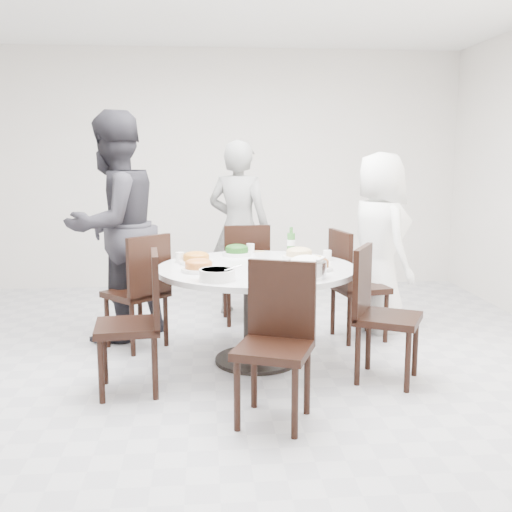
{
  "coord_description": "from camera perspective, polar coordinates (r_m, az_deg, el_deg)",
  "views": [
    {
      "loc": [
        -0.05,
        -4.19,
        1.58
      ],
      "look_at": [
        0.33,
        0.28,
        0.82
      ],
      "focal_mm": 42.0,
      "sensor_mm": 36.0,
      "label": 1
    }
  ],
  "objects": [
    {
      "name": "chair_nw",
      "position": [
        5.02,
        -11.4,
        -3.27
      ],
      "size": [
        0.59,
        0.59,
        0.95
      ],
      "primitive_type": "cube",
      "rotation": [
        0.0,
        0.0,
        3.91
      ],
      "color": "black",
      "rests_on": "floor"
    },
    {
      "name": "tea_cups",
      "position": [
        5.07,
        -0.6,
        0.67
      ],
      "size": [
        0.07,
        0.07,
        0.08
      ],
      "primitive_type": "cylinder",
      "color": "white",
      "rests_on": "dining_table"
    },
    {
      "name": "rice_bowl",
      "position": [
        4.11,
        4.88,
        -1.26
      ],
      "size": [
        0.27,
        0.27,
        0.11
      ],
      "primitive_type": "cylinder",
      "color": "silver",
      "rests_on": "dining_table"
    },
    {
      "name": "chair_s",
      "position": [
        3.55,
        1.67,
        -8.53
      ],
      "size": [
        0.54,
        0.54,
        0.95
      ],
      "primitive_type": "cube",
      "rotation": [
        0.0,
        0.0,
        5.91
      ],
      "color": "black",
      "rests_on": "floor"
    },
    {
      "name": "wall_front",
      "position": [
        1.2,
        -2.38,
        1.01
      ],
      "size": [
        6.0,
        0.01,
        2.8
      ],
      "primitive_type": "cube",
      "color": "white",
      "rests_on": "ground"
    },
    {
      "name": "chair_sw",
      "position": [
        4.09,
        -12.14,
        -6.29
      ],
      "size": [
        0.46,
        0.46,
        0.95
      ],
      "primitive_type": "cube",
      "rotation": [
        0.0,
        0.0,
        4.81
      ],
      "color": "black",
      "rests_on": "floor"
    },
    {
      "name": "chair_n",
      "position": [
        5.67,
        -1.1,
        -1.61
      ],
      "size": [
        0.45,
        0.45,
        0.95
      ],
      "primitive_type": "cube",
      "rotation": [
        0.0,
        0.0,
        3.21
      ],
      "color": "black",
      "rests_on": "floor"
    },
    {
      "name": "chair_se",
      "position": [
        4.29,
        12.5,
        -5.53
      ],
      "size": [
        0.57,
        0.57,
        0.95
      ],
      "primitive_type": "cube",
      "rotation": [
        0.0,
        0.0,
        7.37
      ],
      "color": "black",
      "rests_on": "floor"
    },
    {
      "name": "dining_table",
      "position": [
        4.59,
        0.05,
        -5.59
      ],
      "size": [
        1.5,
        1.5,
        0.75
      ],
      "primitive_type": "cylinder",
      "color": "silver",
      "rests_on": "floor"
    },
    {
      "name": "diner_middle",
      "position": [
        5.9,
        -1.64,
        2.63
      ],
      "size": [
        0.74,
        0.63,
        1.72
      ],
      "primitive_type": "imported",
      "rotation": [
        0.0,
        0.0,
        2.72
      ],
      "color": "black",
      "rests_on": "floor"
    },
    {
      "name": "dish_orange",
      "position": [
        4.64,
        -5.71,
        -0.3
      ],
      "size": [
        0.26,
        0.26,
        0.07
      ],
      "primitive_type": "cylinder",
      "color": "white",
      "rests_on": "dining_table"
    },
    {
      "name": "diner_left",
      "position": [
        5.24,
        -13.39,
        2.72
      ],
      "size": [
        1.17,
        1.2,
        1.95
      ],
      "primitive_type": "imported",
      "rotation": [
        0.0,
        0.0,
        4.04
      ],
      "color": "black",
      "rests_on": "floor"
    },
    {
      "name": "dish_greens",
      "position": [
        5.0,
        -1.83,
        0.43
      ],
      "size": [
        0.24,
        0.24,
        0.06
      ],
      "primitive_type": "cylinder",
      "color": "white",
      "rests_on": "dining_table"
    },
    {
      "name": "diner_right",
      "position": [
        5.47,
        11.63,
        1.26
      ],
      "size": [
        0.7,
        0.89,
        1.61
      ],
      "primitive_type": "imported",
      "rotation": [
        0.0,
        0.0,
        1.83
      ],
      "color": "white",
      "rests_on": "floor"
    },
    {
      "name": "dish_redbrown",
      "position": [
        4.38,
        5.62,
        -0.9
      ],
      "size": [
        0.26,
        0.26,
        0.07
      ],
      "primitive_type": "cylinder",
      "color": "white",
      "rests_on": "dining_table"
    },
    {
      "name": "chair_ne",
      "position": [
        5.22,
        9.85,
        -2.73
      ],
      "size": [
        0.49,
        0.49,
        0.95
      ],
      "primitive_type": "cube",
      "rotation": [
        0.0,
        0.0,
        1.77
      ],
      "color": "black",
      "rests_on": "floor"
    },
    {
      "name": "soup_bowl",
      "position": [
        4.01,
        -3.72,
        -1.79
      ],
      "size": [
        0.24,
        0.24,
        0.07
      ],
      "primitive_type": "cylinder",
      "color": "white",
      "rests_on": "dining_table"
    },
    {
      "name": "dish_pale",
      "position": [
        4.84,
        4.11,
        0.15
      ],
      "size": [
        0.27,
        0.27,
        0.07
      ],
      "primitive_type": "cylinder",
      "color": "white",
      "rests_on": "dining_table"
    },
    {
      "name": "chopsticks",
      "position": [
        5.17,
        -0.91,
        0.45
      ],
      "size": [
        0.24,
        0.04,
        0.01
      ],
      "primitive_type": null,
      "color": "tan",
      "rests_on": "dining_table"
    },
    {
      "name": "beverage_bottle",
      "position": [
        5.04,
        3.36,
        1.46
      ],
      "size": [
        0.07,
        0.07,
        0.23
      ],
      "primitive_type": "cylinder",
      "color": "#33752E",
      "rests_on": "dining_table"
    },
    {
      "name": "floor",
      "position": [
        4.48,
        -3.95,
        -11.06
      ],
      "size": [
        6.0,
        6.0,
        0.01
      ],
      "primitive_type": "cube",
      "color": "silver",
      "rests_on": "ground"
    },
    {
      "name": "wall_back",
      "position": [
        7.19,
        -4.48,
        8.16
      ],
      "size": [
        6.0,
        0.01,
        2.8
      ],
      "primitive_type": "cube",
      "color": "white",
      "rests_on": "ground"
    },
    {
      "name": "dish_tofu",
      "position": [
        4.32,
        -5.48,
        -1.05
      ],
      "size": [
        0.25,
        0.25,
        0.07
      ],
      "primitive_type": "cylinder",
      "color": "white",
      "rests_on": "dining_table"
    }
  ]
}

